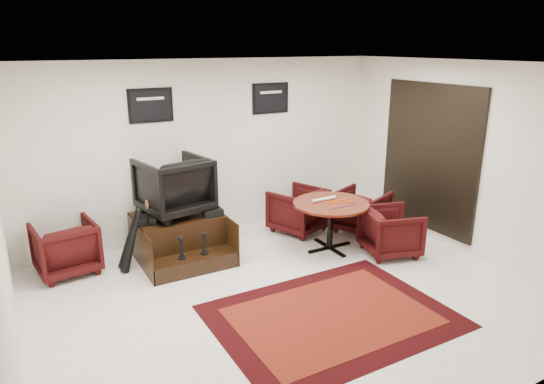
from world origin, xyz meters
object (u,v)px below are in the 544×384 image
(armchair_side, at_px, (65,245))
(shine_podium, at_px, (180,238))
(shine_chair, at_px, (174,183))
(table_chair_back, at_px, (298,208))
(table_chair_window, at_px, (362,209))
(table_chair_corner, at_px, (391,230))
(meeting_table, at_px, (331,208))

(armchair_side, bearing_deg, shine_podium, 162.75)
(shine_podium, height_order, armchair_side, armchair_side)
(shine_chair, distance_m, table_chair_back, 2.17)
(table_chair_back, height_order, table_chair_window, table_chair_back)
(shine_podium, xyz_separation_m, armchair_side, (-1.52, 0.27, 0.10))
(shine_podium, bearing_deg, table_chair_corner, -27.11)
(shine_chair, relative_size, table_chair_window, 1.19)
(shine_podium, relative_size, armchair_side, 1.59)
(armchair_side, xyz_separation_m, table_chair_corner, (4.28, -1.68, -0.01))
(armchair_side, height_order, table_chair_back, table_chair_back)
(meeting_table, bearing_deg, table_chair_window, 20.60)
(armchair_side, bearing_deg, meeting_table, 155.94)
(table_chair_back, bearing_deg, table_chair_window, 128.06)
(armchair_side, distance_m, table_chair_back, 3.58)
(shine_podium, relative_size, shine_chair, 1.36)
(shine_chair, bearing_deg, table_chair_back, 167.17)
(table_chair_back, distance_m, table_chair_window, 1.06)
(shine_podium, distance_m, shine_chair, 0.82)
(shine_chair, xyz_separation_m, table_chair_corner, (2.76, -1.55, -0.71))
(shine_podium, height_order, table_chair_back, table_chair_back)
(meeting_table, xyz_separation_m, table_chair_corner, (0.68, -0.59, -0.27))
(shine_podium, relative_size, table_chair_back, 1.56)
(meeting_table, relative_size, table_chair_back, 1.41)
(table_chair_corner, bearing_deg, shine_podium, 79.10)
(meeting_table, bearing_deg, armchair_side, 163.12)
(shine_podium, distance_m, table_chair_back, 2.06)
(shine_podium, xyz_separation_m, table_chair_corner, (2.76, -1.41, 0.09))
(shine_podium, bearing_deg, armchair_side, 169.93)
(shine_chair, height_order, meeting_table, shine_chair)
(table_chair_back, bearing_deg, table_chair_corner, 94.35)
(table_chair_back, xyz_separation_m, table_chair_window, (0.91, -0.54, -0.01))
(shine_chair, relative_size, table_chair_back, 1.15)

